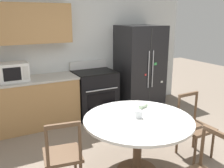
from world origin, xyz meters
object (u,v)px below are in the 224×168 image
object	(u,v)px
oven_range	(95,93)
microwave	(14,72)
candle_glass	(138,115)
dining_chair_right	(194,127)
refrigerator	(140,68)
dining_chair_left	(63,156)

from	to	relation	value
oven_range	microwave	bearing A→B (deg)	179.61
oven_range	microwave	size ratio (longest dim) A/B	2.29
microwave	candle_glass	world-z (taller)	microwave
microwave	dining_chair_right	xyz separation A→B (m)	(2.11, -2.07, -0.62)
candle_glass	oven_range	bearing A→B (deg)	81.64
refrigerator	dining_chair_right	xyz separation A→B (m)	(-0.40, -2.00, -0.46)
refrigerator	oven_range	distance (m)	1.12
oven_range	candle_glass	world-z (taller)	oven_range
oven_range	candle_glass	xyz separation A→B (m)	(-0.29, -2.00, 0.32)
dining_chair_left	oven_range	bearing A→B (deg)	65.89
refrigerator	candle_glass	xyz separation A→B (m)	(-1.33, -1.95, -0.10)
microwave	candle_glass	bearing A→B (deg)	-59.60
microwave	candle_glass	distance (m)	2.35
candle_glass	refrigerator	bearing A→B (deg)	55.65
oven_range	dining_chair_right	bearing A→B (deg)	-72.86
refrigerator	dining_chair_right	size ratio (longest dim) A/B	1.97
oven_range	dining_chair_right	distance (m)	2.15
microwave	dining_chair_right	world-z (taller)	microwave
dining_chair_right	microwave	bearing A→B (deg)	-45.51
refrigerator	candle_glass	world-z (taller)	refrigerator
dining_chair_right	candle_glass	xyz separation A→B (m)	(-0.93, 0.05, 0.35)
dining_chair_right	dining_chair_left	distance (m)	1.89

